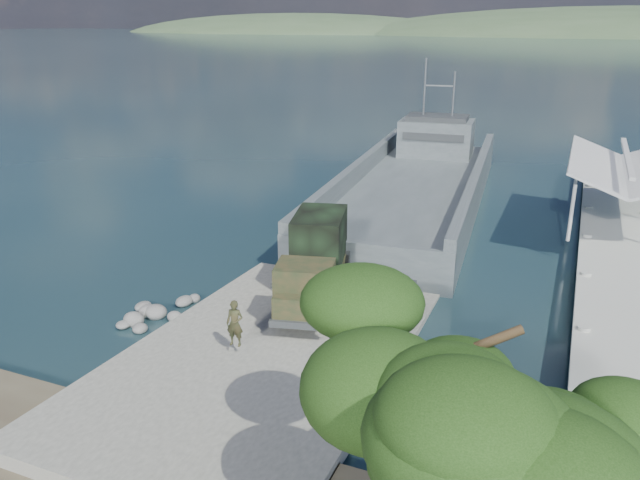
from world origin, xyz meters
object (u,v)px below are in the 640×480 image
at_px(military_truck, 315,261).
at_px(soldier, 235,333).
at_px(pier, 618,220).
at_px(overhang_tree, 471,390).
at_px(landing_craft, 414,195).

distance_m(military_truck, soldier, 6.15).
relative_size(pier, overhang_tree, 5.29).
bearing_deg(military_truck, pier, 33.57).
bearing_deg(pier, soldier, -124.15).
bearing_deg(landing_craft, military_truck, -94.95).
xyz_separation_m(landing_craft, overhang_tree, (9.10, -31.66, 5.19)).
relative_size(landing_craft, military_truck, 4.41).
xyz_separation_m(landing_craft, military_truck, (-0.07, -17.84, 1.45)).
xyz_separation_m(pier, landing_craft, (-13.12, 3.34, -0.74)).
height_order(military_truck, soldier, military_truck).
xyz_separation_m(pier, overhang_tree, (-4.02, -28.32, 4.45)).
height_order(pier, overhang_tree, overhang_tree).
relative_size(landing_craft, overhang_tree, 4.33).
xyz_separation_m(pier, soldier, (-13.93, -20.53, -0.18)).
relative_size(pier, military_truck, 5.39).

